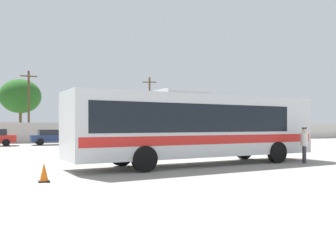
{
  "coord_description": "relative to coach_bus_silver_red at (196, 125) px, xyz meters",
  "views": [
    {
      "loc": [
        -8.3,
        -16.33,
        1.85
      ],
      "look_at": [
        -1.11,
        2.1,
        1.81
      ],
      "focal_mm": 39.1,
      "sensor_mm": 36.0,
      "label": 1
    }
  ],
  "objects": [
    {
      "name": "ground_plane",
      "position": [
        0.87,
        10.9,
        -1.85
      ],
      "size": [
        300.0,
        300.0,
        0.0
      ],
      "primitive_type": "plane",
      "color": "gray"
    },
    {
      "name": "perimeter_wall",
      "position": [
        0.87,
        25.29,
        -0.78
      ],
      "size": [
        80.0,
        0.3,
        2.14
      ],
      "primitive_type": "cube",
      "color": "beige",
      "rests_on": "ground_plane"
    },
    {
      "name": "coach_bus_silver_red",
      "position": [
        0.0,
        0.0,
        0.0
      ],
      "size": [
        12.58,
        4.18,
        3.46
      ],
      "color": "silver",
      "rests_on": "ground_plane"
    },
    {
      "name": "attendant_by_bus_door",
      "position": [
        5.27,
        -1.24,
        -0.85
      ],
      "size": [
        0.48,
        0.48,
        1.75
      ],
      "color": "#38383D",
      "rests_on": "ground_plane"
    },
    {
      "name": "parked_car_second_dark_blue",
      "position": [
        -5.03,
        20.93,
        -1.08
      ],
      "size": [
        4.17,
        2.21,
        1.44
      ],
      "color": "navy",
      "rests_on": "ground_plane"
    },
    {
      "name": "utility_pole_near",
      "position": [
        -7.09,
        28.62,
        2.33
      ],
      "size": [
        1.8,
        0.24,
        7.99
      ],
      "color": "#4C3823",
      "rests_on": "ground_plane"
    },
    {
      "name": "utility_pole_far",
      "position": [
        7.47,
        29.28,
        2.34
      ],
      "size": [
        1.77,
        0.58,
        8.02
      ],
      "color": "#4C3823",
      "rests_on": "ground_plane"
    },
    {
      "name": "roadside_tree_midleft",
      "position": [
        -8.0,
        31.86,
        3.49
      ],
      "size": [
        4.81,
        4.81,
        7.39
      ],
      "color": "brown",
      "rests_on": "ground_plane"
    },
    {
      "name": "roadside_tree_midright",
      "position": [
        8.18,
        30.89,
        2.45
      ],
      "size": [
        3.36,
        3.36,
        5.75
      ],
      "color": "brown",
      "rests_on": "ground_plane"
    },
    {
      "name": "traffic_cone_on_apron",
      "position": [
        -6.87,
        -2.86,
        -1.54
      ],
      "size": [
        0.36,
        0.36,
        0.64
      ],
      "color": "black",
      "rests_on": "ground_plane"
    }
  ]
}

